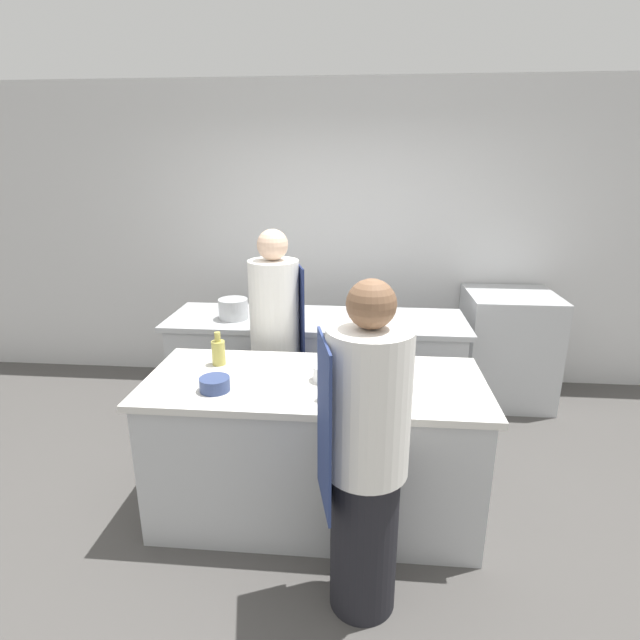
{
  "coord_description": "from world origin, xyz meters",
  "views": [
    {
      "loc": [
        0.27,
        -2.62,
        2.09
      ],
      "look_at": [
        0.0,
        0.35,
        1.14
      ],
      "focal_mm": 28.0,
      "sensor_mm": 36.0,
      "label": 1
    }
  ],
  "objects": [
    {
      "name": "wall_back",
      "position": [
        0.0,
        2.13,
        1.4
      ],
      "size": [
        8.0,
        0.06,
        2.8
      ],
      "color": "silver",
      "rests_on": "ground_plane"
    },
    {
      "name": "bottle_vinegar",
      "position": [
        0.12,
        -0.24,
        1.01
      ],
      "size": [
        0.07,
        0.07,
        0.31
      ],
      "color": "#2D5175",
      "rests_on": "prep_counter"
    },
    {
      "name": "bowl_prep_small",
      "position": [
        0.08,
        -0.0,
        0.93
      ],
      "size": [
        0.17,
        0.17,
        0.09
      ],
      "color": "white",
      "rests_on": "prep_counter"
    },
    {
      "name": "bottle_wine",
      "position": [
        0.2,
        0.07,
        0.98
      ],
      "size": [
        0.08,
        0.08,
        0.22
      ],
      "color": "#5B2319",
      "rests_on": "prep_counter"
    },
    {
      "name": "bottle_olive_oil",
      "position": [
        -0.61,
        0.17,
        0.97
      ],
      "size": [
        0.08,
        0.08,
        0.21
      ],
      "color": "#B2A84C",
      "rests_on": "prep_counter"
    },
    {
      "name": "chef_at_prep_near",
      "position": [
        0.3,
        -0.66,
        0.82
      ],
      "size": [
        0.42,
        0.41,
        1.64
      ],
      "rotation": [
        0.0,
        0.0,
        1.79
      ],
      "color": "black",
      "rests_on": "ground_plane"
    },
    {
      "name": "cup",
      "position": [
        0.27,
        0.26,
        0.94
      ],
      "size": [
        0.09,
        0.09,
        0.1
      ],
      "color": "#33477F",
      "rests_on": "prep_counter"
    },
    {
      "name": "chef_at_stove",
      "position": [
        -0.36,
        0.74,
        0.83
      ],
      "size": [
        0.41,
        0.39,
        1.65
      ],
      "rotation": [
        0.0,
        0.0,
        -1.27
      ],
      "color": "black",
      "rests_on": "ground_plane"
    },
    {
      "name": "prep_counter",
      "position": [
        0.0,
        0.0,
        0.45
      ],
      "size": [
        1.96,
        0.84,
        0.89
      ],
      "color": "#B7BABC",
      "rests_on": "ground_plane"
    },
    {
      "name": "ground_plane",
      "position": [
        0.0,
        0.0,
        0.0
      ],
      "size": [
        16.0,
        16.0,
        0.0
      ],
      "primitive_type": "plane",
      "color": "#4C4947"
    },
    {
      "name": "oven_range",
      "position": [
        1.56,
        1.71,
        0.5
      ],
      "size": [
        0.75,
        0.73,
        0.99
      ],
      "color": "#B7BABC",
      "rests_on": "ground_plane"
    },
    {
      "name": "stockpot",
      "position": [
        -0.76,
        1.11,
        0.97
      ],
      "size": [
        0.23,
        0.23,
        0.16
      ],
      "color": "#B7BABC",
      "rests_on": "pass_counter"
    },
    {
      "name": "pass_counter",
      "position": [
        -0.1,
        1.19,
        0.45
      ],
      "size": [
        2.39,
        0.72,
        0.89
      ],
      "color": "#B7BABC",
      "rests_on": "ground_plane"
    },
    {
      "name": "bowl_mixing_large",
      "position": [
        -0.53,
        -0.19,
        0.93
      ],
      "size": [
        0.17,
        0.17,
        0.07
      ],
      "color": "navy",
      "rests_on": "prep_counter"
    }
  ]
}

